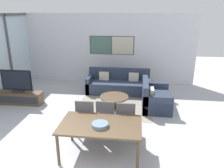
{
  "coord_description": "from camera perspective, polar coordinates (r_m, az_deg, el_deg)",
  "views": [
    {
      "loc": [
        1.46,
        -2.76,
        2.89
      ],
      "look_at": [
        0.75,
        2.93,
        0.95
      ],
      "focal_mm": 35.0,
      "sensor_mm": 36.0,
      "label": 1
    }
  ],
  "objects": [
    {
      "name": "tv_console",
      "position": [
        7.72,
        -23.13,
        -3.29
      ],
      "size": [
        1.55,
        0.4,
        0.4
      ],
      "color": "brown",
      "rests_on": "ground_plane"
    },
    {
      "name": "television",
      "position": [
        7.54,
        -23.66,
        0.65
      ],
      "size": [
        1.0,
        0.2,
        0.72
      ],
      "color": "#2D2D33",
      "rests_on": "tv_console"
    },
    {
      "name": "wall_back",
      "position": [
        9.04,
        -2.29,
        9.23
      ],
      "size": [
        7.41,
        0.09,
        2.8
      ],
      "color": "silver",
      "rests_on": "ground_plane"
    },
    {
      "name": "sofa_side",
      "position": [
        6.94,
        10.81,
        -3.78
      ],
      "size": [
        0.86,
        1.38,
        0.85
      ],
      "rotation": [
        0.0,
        0.0,
        1.57
      ],
      "color": "#2D384C",
      "rests_on": "ground_plane"
    },
    {
      "name": "dining_chair_left",
      "position": [
        5.24,
        -6.8,
        -8.21
      ],
      "size": [
        0.46,
        0.46,
        0.95
      ],
      "color": "#4C4C51",
      "rests_on": "ground_plane"
    },
    {
      "name": "dining_chair_centre",
      "position": [
        5.2,
        -1.57,
        -8.32
      ],
      "size": [
        0.46,
        0.46,
        0.95
      ],
      "color": "#4C4C51",
      "rests_on": "ground_plane"
    },
    {
      "name": "area_rug",
      "position": [
        6.89,
        0.57,
        -6.09
      ],
      "size": [
        2.32,
        1.78,
        0.01
      ],
      "color": "gray",
      "rests_on": "ground_plane"
    },
    {
      "name": "sofa_main",
      "position": [
        8.09,
        1.7,
        -0.17
      ],
      "size": [
        2.28,
        0.86,
        0.85
      ],
      "color": "#2D384C",
      "rests_on": "ground_plane"
    },
    {
      "name": "dining_chair_right",
      "position": [
        5.12,
        3.65,
        -8.8
      ],
      "size": [
        0.46,
        0.46,
        0.95
      ],
      "color": "#4C4C51",
      "rests_on": "ground_plane"
    },
    {
      "name": "coffee_table",
      "position": [
        6.78,
        0.58,
        -3.95
      ],
      "size": [
        0.89,
        0.89,
        0.37
      ],
      "color": "brown",
      "rests_on": "ground_plane"
    },
    {
      "name": "fruit_bowl",
      "position": [
        4.36,
        -3.15,
        -10.53
      ],
      "size": [
        0.33,
        0.33,
        0.07
      ],
      "color": "slate",
      "rests_on": "dining_table"
    },
    {
      "name": "dining_table",
      "position": [
        4.51,
        -2.98,
        -11.09
      ],
      "size": [
        1.65,
        0.99,
        0.72
      ],
      "color": "brown",
      "rests_on": "ground_plane"
    }
  ]
}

